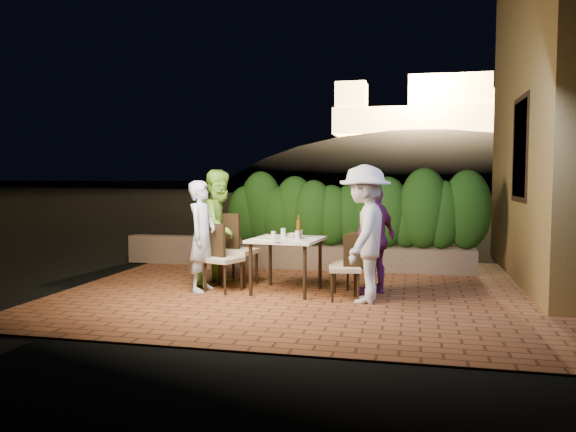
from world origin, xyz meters
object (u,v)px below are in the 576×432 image
(diner_purple, at_px, (375,238))
(diner_green, at_px, (220,227))
(chair_left_front, at_px, (223,258))
(chair_right_front, at_px, (345,267))
(dining_table, at_px, (286,265))
(beer_bottle, at_px, (299,227))
(parapet_lamp, at_px, (222,233))
(chair_right_back, at_px, (351,262))
(chair_left_back, at_px, (238,249))
(diner_blue, at_px, (202,236))
(diner_white, at_px, (365,234))
(bowl, at_px, (292,235))

(diner_purple, bearing_deg, diner_green, -65.83)
(chair_left_front, xyz_separation_m, chair_right_front, (1.71, -0.19, -0.04))
(dining_table, distance_m, beer_bottle, 0.56)
(diner_green, relative_size, parapet_lamp, 12.13)
(dining_table, height_order, chair_right_back, chair_right_back)
(diner_purple, relative_size, parapet_lamp, 10.84)
(chair_right_back, bearing_deg, beer_bottle, 37.43)
(chair_left_back, bearing_deg, chair_right_back, 4.08)
(beer_bottle, xyz_separation_m, parapet_lamp, (-1.86, 2.15, -0.34))
(diner_blue, bearing_deg, beer_bottle, -78.20)
(diner_white, relative_size, parapet_lamp, 12.48)
(chair_right_back, height_order, diner_purple, diner_purple)
(beer_bottle, height_order, diner_green, diner_green)
(diner_purple, distance_m, parapet_lamp, 3.50)
(bowl, height_order, chair_right_back, chair_right_back)
(chair_right_back, relative_size, diner_green, 0.50)
(diner_purple, bearing_deg, beer_bottle, -51.68)
(diner_purple, bearing_deg, diner_blue, -52.59)
(dining_table, distance_m, parapet_lamp, 2.73)
(bowl, xyz_separation_m, chair_left_front, (-0.88, -0.44, -0.30))
(diner_green, height_order, parapet_lamp, diner_green)
(chair_right_front, xyz_separation_m, chair_right_back, (0.04, 0.45, -0.00))
(diner_purple, height_order, parapet_lamp, diner_purple)
(chair_right_front, bearing_deg, diner_blue, -13.77)
(dining_table, xyz_separation_m, parapet_lamp, (-1.69, 2.14, 0.20))
(chair_left_back, height_order, diner_purple, diner_purple)
(beer_bottle, xyz_separation_m, chair_right_front, (0.67, -0.31, -0.48))
(chair_left_front, bearing_deg, chair_right_front, 15.64)
(chair_right_back, distance_m, diner_white, 0.71)
(bowl, height_order, chair_right_front, chair_right_front)
(chair_left_front, height_order, chair_left_back, chair_left_back)
(parapet_lamp, bearing_deg, beer_bottle, -49.08)
(chair_left_front, bearing_deg, chair_right_back, 30.29)
(chair_right_front, xyz_separation_m, diner_purple, (0.35, 0.47, 0.33))
(diner_white, bearing_deg, dining_table, -102.82)
(bowl, xyz_separation_m, chair_right_front, (0.83, -0.63, -0.34))
(chair_left_back, bearing_deg, diner_purple, 6.00)
(diner_blue, bearing_deg, chair_left_back, -28.72)
(chair_right_back, relative_size, diner_purple, 0.56)
(chair_right_front, xyz_separation_m, diner_blue, (-2.01, 0.13, 0.34))
(chair_right_back, xyz_separation_m, diner_green, (-1.97, 0.23, 0.42))
(diner_green, bearing_deg, chair_left_front, -135.96)
(chair_left_back, bearing_deg, dining_table, -12.11)
(diner_white, bearing_deg, chair_right_front, -96.97)
(beer_bottle, relative_size, diner_white, 0.19)
(chair_right_front, relative_size, diner_green, 0.51)
(chair_left_front, relative_size, parapet_lamp, 6.69)
(chair_right_back, bearing_deg, diner_green, 19.84)
(chair_right_front, relative_size, diner_purple, 0.57)
(chair_left_front, xyz_separation_m, parapet_lamp, (-0.82, 2.27, 0.10))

